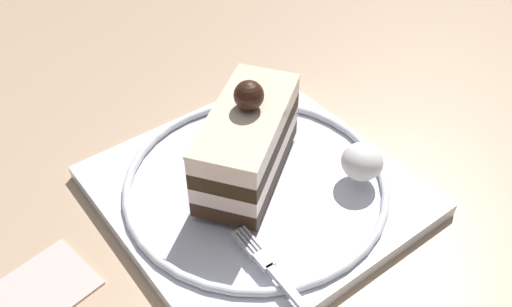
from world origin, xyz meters
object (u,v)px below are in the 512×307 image
Objects in this scene: dessert_plate at (256,188)px; cake_slice at (247,141)px; whipped_cream_dollop at (362,161)px; fork at (283,283)px; folded_napkin at (19,304)px.

cake_slice reaches higher than dessert_plate.
dessert_plate is 2.04× the size of cake_slice.
whipped_cream_dollop is at bearing -32.99° from cake_slice.
fork is (-0.04, -0.11, -0.03)m from cake_slice.
whipped_cream_dollop reaches higher than folded_napkin.
dessert_plate is 0.11m from fork.
cake_slice reaches higher than folded_napkin.
dessert_plate is 0.05m from cake_slice.
whipped_cream_dollop is 0.29m from folded_napkin.
dessert_plate is 0.09m from whipped_cream_dollop.
whipped_cream_dollop is 0.33× the size of folded_napkin.
dessert_plate is 0.21m from folded_napkin.
folded_napkin is at bearing 173.64° from whipped_cream_dollop.
cake_slice is at bearing 5.84° from folded_napkin.
folded_napkin is at bearing -174.16° from cake_slice.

